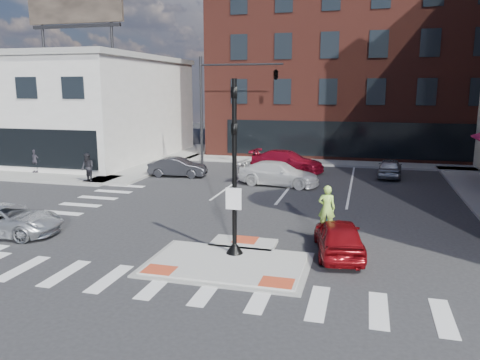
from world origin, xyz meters
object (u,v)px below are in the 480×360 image
(white_pickup, at_px, (278,174))
(pedestrian_a, at_px, (88,168))
(silver_suv, at_px, (6,220))
(cyclist, at_px, (326,223))
(red_sedan, at_px, (339,237))
(pedestrian_b, at_px, (35,161))
(bg_car_red, at_px, (287,161))
(bg_car_silver, at_px, (390,168))
(bg_car_dark, at_px, (178,167))

(white_pickup, bearing_deg, pedestrian_a, 111.73)
(silver_suv, distance_m, cyclist, 12.67)
(red_sedan, distance_m, pedestrian_a, 17.67)
(white_pickup, relative_size, pedestrian_b, 3.12)
(bg_car_red, relative_size, pedestrian_a, 2.92)
(white_pickup, xyz_separation_m, bg_car_silver, (6.60, 4.44, -0.08))
(pedestrian_b, bearing_deg, cyclist, -21.06)
(white_pickup, distance_m, cyclist, 10.66)
(pedestrian_b, bearing_deg, pedestrian_a, -17.19)
(bg_car_silver, xyz_separation_m, pedestrian_b, (-23.19, -5.24, 0.31))
(cyclist, relative_size, pedestrian_a, 1.25)
(bg_car_dark, distance_m, pedestrian_b, 9.80)
(white_pickup, xyz_separation_m, cyclist, (3.69, -10.00, 0.03))
(white_pickup, distance_m, bg_car_silver, 7.96)
(pedestrian_a, distance_m, pedestrian_b, 5.70)
(silver_suv, xyz_separation_m, pedestrian_a, (-2.50, 9.62, 0.41))
(silver_suv, bearing_deg, bg_car_silver, -47.93)
(bg_car_dark, bearing_deg, bg_car_silver, -81.79)
(bg_car_silver, bearing_deg, bg_car_dark, 18.32)
(red_sedan, height_order, pedestrian_b, pedestrian_b)
(red_sedan, height_order, bg_car_dark, red_sedan)
(bg_car_red, height_order, pedestrian_a, pedestrian_a)
(bg_car_silver, bearing_deg, cyclist, 82.87)
(white_pickup, height_order, pedestrian_b, pedestrian_b)
(red_sedan, distance_m, bg_car_red, 16.57)
(red_sedan, bearing_deg, silver_suv, -4.78)
(silver_suv, xyz_separation_m, red_sedan, (13.00, 1.14, 0.03))
(bg_car_silver, bearing_deg, silver_suv, 51.96)
(white_pickup, relative_size, pedestrian_a, 2.78)
(pedestrian_a, xyz_separation_m, pedestrian_b, (-5.34, 2.00, -0.10))
(bg_car_silver, height_order, bg_car_red, bg_car_red)
(bg_car_red, bearing_deg, pedestrian_b, 117.37)
(silver_suv, relative_size, bg_car_red, 0.87)
(bg_car_dark, xyz_separation_m, pedestrian_a, (-4.28, -3.84, 0.41))
(red_sedan, height_order, bg_car_red, bg_car_red)
(bg_car_dark, bearing_deg, cyclist, -141.85)
(pedestrian_b, bearing_deg, silver_suv, -52.66)
(cyclist, distance_m, pedestrian_a, 16.59)
(bg_car_dark, height_order, bg_car_silver, bg_car_dark)
(silver_suv, height_order, pedestrian_a, pedestrian_a)
(bg_car_silver, height_order, cyclist, cyclist)
(bg_car_red, xyz_separation_m, cyclist, (3.95, -14.67, -0.00))
(bg_car_silver, height_order, pedestrian_b, pedestrian_b)
(white_pickup, bearing_deg, red_sedan, -151.60)
(bg_car_dark, distance_m, bg_car_silver, 13.99)
(red_sedan, bearing_deg, white_pickup, -79.15)
(cyclist, distance_m, pedestrian_b, 22.27)
(bg_car_dark, xyz_separation_m, bg_car_silver, (13.57, 3.40, -0.00))
(bg_car_dark, distance_m, pedestrian_a, 5.77)
(red_sedan, height_order, white_pickup, white_pickup)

